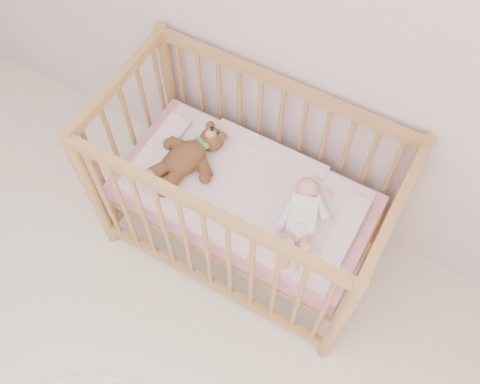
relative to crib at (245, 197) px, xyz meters
The scene contains 5 objects.
crib is the anchor object (origin of this frame).
mattress 0.01m from the crib, ahead, with size 1.22×0.62×0.13m, color #CF818C.
blanket 0.06m from the crib, ahead, with size 1.10×0.58×0.06m, color #ECA3B6, non-canonical shape.
baby 0.33m from the crib, ahead, with size 0.23×0.48×0.12m, color white, non-canonical shape.
teddy_bear 0.34m from the crib, behind, with size 0.34×0.48×0.13m, color brown, non-canonical shape.
Camera 1 is at (0.75, 0.48, 2.75)m, focal length 40.00 mm.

